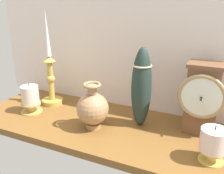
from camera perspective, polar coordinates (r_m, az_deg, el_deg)
ground_plane at (r=88.44cm, az=-0.41°, el=-9.24°), size 100.00×36.00×2.40cm
back_wall at (r=94.84cm, az=4.49°, el=14.14°), size 120.00×2.00×65.00cm
mantel_clock at (r=83.51cm, az=19.73°, el=-2.34°), size 14.23×11.02×22.96cm
candlestick_tall_left at (r=103.48cm, az=-13.78°, el=2.59°), size 8.49×8.49×37.71cm
brass_vase_bulbous at (r=83.31cm, az=-4.41°, el=-4.79°), size 10.69×10.69×15.77cm
pillar_candle_front at (r=72.75cm, az=21.96°, el=-11.77°), size 7.13×7.13×10.67cm
pillar_candle_near_clock at (r=99.99cm, az=-17.99°, el=-2.52°), size 8.15×8.15×11.62cm
tall_ceramic_vase at (r=82.91cm, az=6.67°, el=-0.12°), size 6.64×6.64×27.07cm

